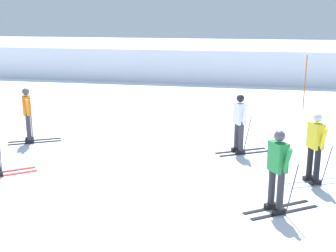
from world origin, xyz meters
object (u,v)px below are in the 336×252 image
(trail_marker_pole, at_px, (305,82))
(skier_green, at_px, (278,169))
(skier_white, at_px, (240,122))
(skier_orange, at_px, (28,114))
(skier_yellow, at_px, (315,146))

(trail_marker_pole, bearing_deg, skier_green, -98.57)
(skier_white, bearing_deg, skier_orange, -178.39)
(skier_white, height_order, skier_green, same)
(skier_orange, bearing_deg, skier_green, -25.73)
(skier_white, xyz_separation_m, skier_green, (0.88, -3.71, 0.00))
(trail_marker_pole, bearing_deg, skier_yellow, -94.12)
(skier_green, xyz_separation_m, trail_marker_pole, (1.54, 10.20, 0.21))
(skier_white, xyz_separation_m, trail_marker_pole, (2.42, 6.49, 0.21))
(skier_white, relative_size, skier_orange, 1.00)
(skier_orange, relative_size, trail_marker_pole, 0.76)
(skier_white, bearing_deg, trail_marker_pole, 69.56)
(skier_yellow, xyz_separation_m, skier_green, (-0.93, -1.74, 0.00))
(skier_white, relative_size, skier_green, 1.00)
(skier_yellow, bearing_deg, skier_green, -118.01)
(skier_green, bearing_deg, skier_orange, 154.27)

